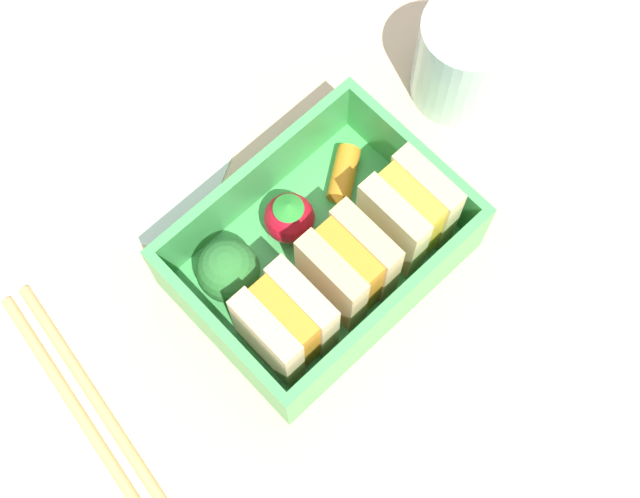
% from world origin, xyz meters
% --- Properties ---
extents(ground_plane, '(1.20, 1.20, 0.02)m').
position_xyz_m(ground_plane, '(0.00, 0.00, -0.01)').
color(ground_plane, beige).
extents(bento_tray, '(0.16, 0.12, 0.01)m').
position_xyz_m(bento_tray, '(0.00, 0.00, 0.01)').
color(bento_tray, '#48AE57').
rests_on(bento_tray, ground_plane).
extents(bento_rim, '(0.16, 0.12, 0.04)m').
position_xyz_m(bento_rim, '(0.00, 0.00, 0.03)').
color(bento_rim, '#48AE57').
rests_on(bento_rim, bento_tray).
extents(sandwich_left, '(0.04, 0.05, 0.06)m').
position_xyz_m(sandwich_left, '(-0.05, 0.02, 0.04)').
color(sandwich_left, '#D1C584').
rests_on(sandwich_left, bento_tray).
extents(sandwich_center_left, '(0.04, 0.05, 0.06)m').
position_xyz_m(sandwich_center_left, '(0.00, 0.02, 0.04)').
color(sandwich_center_left, '#D6B27B').
rests_on(sandwich_center_left, bento_tray).
extents(sandwich_center, '(0.04, 0.05, 0.06)m').
position_xyz_m(sandwich_center, '(0.05, 0.02, 0.04)').
color(sandwich_center, '#DDBC8A').
rests_on(sandwich_center, bento_tray).
extents(carrot_stick_far_left, '(0.04, 0.03, 0.02)m').
position_xyz_m(carrot_stick_far_left, '(-0.05, -0.03, 0.02)').
color(carrot_stick_far_left, orange).
rests_on(carrot_stick_far_left, bento_tray).
extents(strawberry_far_left, '(0.03, 0.03, 0.04)m').
position_xyz_m(strawberry_far_left, '(0.00, -0.03, 0.03)').
color(strawberry_far_left, red).
rests_on(strawberry_far_left, bento_tray).
extents(broccoli_floret, '(0.04, 0.04, 0.04)m').
position_xyz_m(broccoli_floret, '(0.05, -0.02, 0.04)').
color(broccoli_floret, '#86CB5A').
rests_on(broccoli_floret, bento_tray).
extents(chopstick_pair, '(0.04, 0.20, 0.01)m').
position_xyz_m(chopstick_pair, '(0.16, -0.02, 0.00)').
color(chopstick_pair, tan).
rests_on(chopstick_pair, ground_plane).
extents(drinking_glass, '(0.06, 0.06, 0.07)m').
position_xyz_m(drinking_glass, '(-0.15, -0.03, 0.04)').
color(drinking_glass, silver).
rests_on(drinking_glass, ground_plane).
extents(folded_napkin, '(0.16, 0.16, 0.00)m').
position_xyz_m(folded_napkin, '(0.03, -0.14, 0.00)').
color(folded_napkin, silver).
rests_on(folded_napkin, ground_plane).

